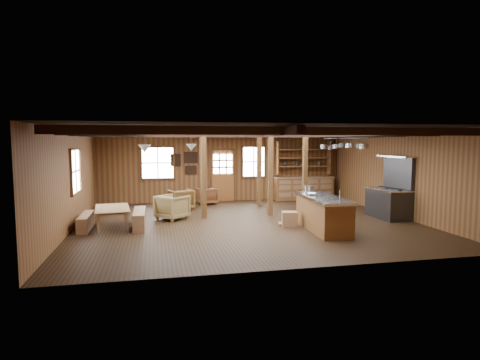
# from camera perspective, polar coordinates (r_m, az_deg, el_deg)

# --- Properties ---
(room) EXTENTS (10.04, 9.04, 2.84)m
(room) POSITION_cam_1_polar(r_m,az_deg,el_deg) (12.01, 1.12, 0.49)
(room) COLOR black
(room) RESTS_ON ground
(ceiling_joists) EXTENTS (9.80, 8.82, 0.18)m
(ceiling_joists) POSITION_cam_1_polar(r_m,az_deg,el_deg) (12.14, 0.94, 6.60)
(ceiling_joists) COLOR black
(ceiling_joists) RESTS_ON ceiling
(timber_posts) EXTENTS (3.95, 2.35, 2.80)m
(timber_posts) POSITION_cam_1_polar(r_m,az_deg,el_deg) (14.15, 1.24, 1.27)
(timber_posts) COLOR #462A14
(timber_posts) RESTS_ON floor
(back_door) EXTENTS (1.02, 0.08, 2.15)m
(back_door) POSITION_cam_1_polar(r_m,az_deg,el_deg) (16.41, -2.45, 0.04)
(back_door) COLOR brown
(back_door) RESTS_ON floor
(window_back_left) EXTENTS (1.32, 0.06, 1.32)m
(window_back_left) POSITION_cam_1_polar(r_m,az_deg,el_deg) (16.13, -11.62, 2.40)
(window_back_left) COLOR white
(window_back_left) RESTS_ON wall_back
(window_back_right) EXTENTS (1.02, 0.06, 1.32)m
(window_back_right) POSITION_cam_1_polar(r_m,az_deg,el_deg) (16.63, 1.96, 2.61)
(window_back_right) COLOR white
(window_back_right) RESTS_ON wall_back
(window_left) EXTENTS (0.14, 1.24, 1.32)m
(window_left) POSITION_cam_1_polar(r_m,az_deg,el_deg) (12.38, -22.42, 1.15)
(window_left) COLOR white
(window_left) RESTS_ON wall_back
(notice_boards) EXTENTS (1.08, 0.03, 0.90)m
(notice_boards) POSITION_cam_1_polar(r_m,az_deg,el_deg) (16.17, -7.71, 2.61)
(notice_boards) COLOR silver
(notice_boards) RESTS_ON wall_back
(back_counter) EXTENTS (2.55, 0.60, 2.45)m
(back_counter) POSITION_cam_1_polar(r_m,az_deg,el_deg) (17.10, 9.00, -0.74)
(back_counter) COLOR brown
(back_counter) RESTS_ON floor
(pendant_lamps) EXTENTS (1.86, 2.36, 0.66)m
(pendant_lamps) POSITION_cam_1_polar(r_m,az_deg,el_deg) (12.66, -9.93, 4.53)
(pendant_lamps) COLOR #313134
(pendant_lamps) RESTS_ON ceiling
(pot_rack) EXTENTS (0.41, 3.00, 0.41)m
(pot_rack) POSITION_cam_1_polar(r_m,az_deg,el_deg) (13.31, 14.55, 4.76)
(pot_rack) COLOR #313134
(pot_rack) RESTS_ON ceiling
(kitchen_island) EXTENTS (1.02, 2.55, 1.20)m
(kitchen_island) POSITION_cam_1_polar(r_m,az_deg,el_deg) (11.35, 11.70, -4.62)
(kitchen_island) COLOR brown
(kitchen_island) RESTS_ON floor
(step_stool) EXTENTS (0.55, 0.44, 0.43)m
(step_stool) POSITION_cam_1_polar(r_m,az_deg,el_deg) (11.69, 7.06, -5.54)
(step_stool) COLOR brown
(step_stool) RESTS_ON floor
(commercial_range) EXTENTS (0.83, 1.62, 1.99)m
(commercial_range) POSITION_cam_1_polar(r_m,az_deg,el_deg) (13.75, 20.53, -2.39)
(commercial_range) COLOR #313134
(commercial_range) RESTS_ON floor
(dining_table) EXTENTS (1.09, 1.73, 0.58)m
(dining_table) POSITION_cam_1_polar(r_m,az_deg,el_deg) (12.00, -17.52, -5.13)
(dining_table) COLOR #966C44
(dining_table) RESTS_ON floor
(bench_wall) EXTENTS (0.28, 1.50, 0.41)m
(bench_wall) POSITION_cam_1_polar(r_m,az_deg,el_deg) (12.11, -21.06, -5.54)
(bench_wall) COLOR brown
(bench_wall) RESTS_ON floor
(bench_aisle) EXTENTS (0.32, 1.70, 0.47)m
(bench_aisle) POSITION_cam_1_polar(r_m,az_deg,el_deg) (11.97, -14.11, -5.33)
(bench_aisle) COLOR brown
(bench_aisle) RESTS_ON floor
(armchair_a) EXTENTS (0.96, 0.97, 0.73)m
(armchair_a) POSITION_cam_1_polar(r_m,az_deg,el_deg) (14.58, -8.38, -2.76)
(armchair_a) COLOR brown
(armchair_a) RESTS_ON floor
(armchair_b) EXTENTS (0.84, 0.86, 0.65)m
(armchair_b) POSITION_cam_1_polar(r_m,az_deg,el_deg) (15.72, -4.74, -2.26)
(armchair_b) COLOR brown
(armchair_b) RESTS_ON floor
(armchair_c) EXTENTS (1.19, 1.18, 0.77)m
(armchair_c) POSITION_cam_1_polar(r_m,az_deg,el_deg) (12.83, -9.61, -3.82)
(armchair_c) COLOR olive
(armchair_c) RESTS_ON floor
(counter_pot) EXTENTS (0.32, 0.32, 0.19)m
(counter_pot) POSITION_cam_1_polar(r_m,az_deg,el_deg) (12.18, 9.72, -1.24)
(counter_pot) COLOR silver
(counter_pot) RESTS_ON kitchen_island
(bowl) EXTENTS (0.35, 0.35, 0.07)m
(bowl) POSITION_cam_1_polar(r_m,az_deg,el_deg) (11.48, 10.15, -1.97)
(bowl) COLOR silver
(bowl) RESTS_ON kitchen_island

